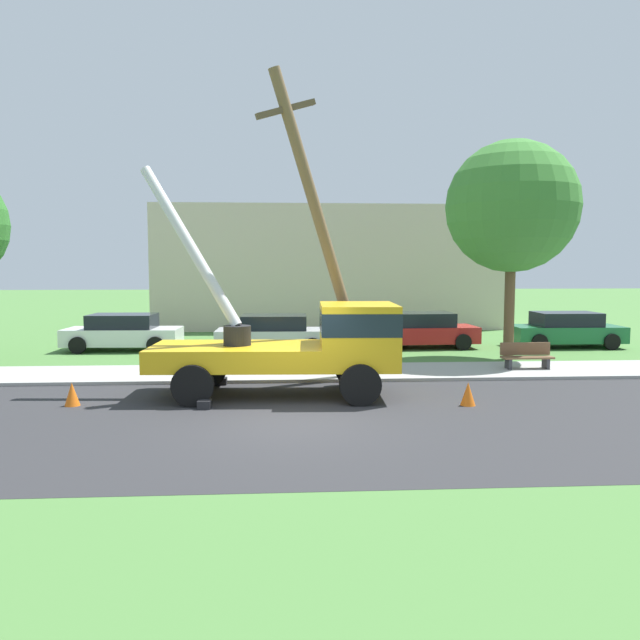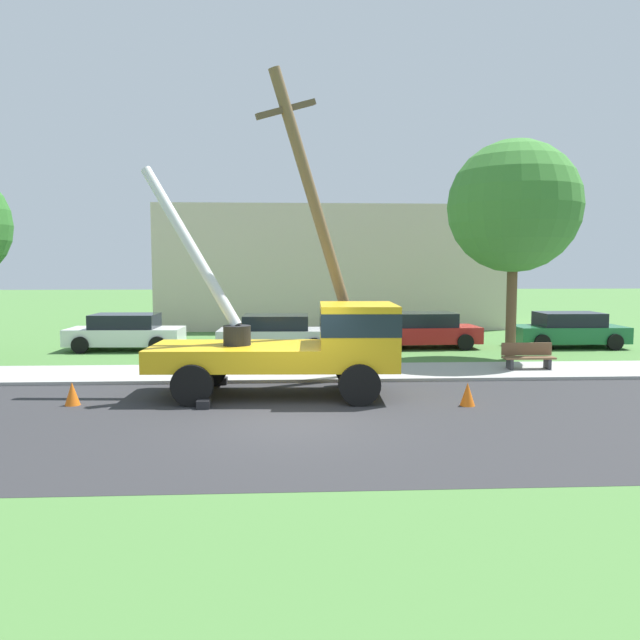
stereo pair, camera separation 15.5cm
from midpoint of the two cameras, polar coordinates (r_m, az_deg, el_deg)
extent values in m
plane|color=#477538|center=(25.28, -2.50, -2.49)|extent=(120.00, 120.00, 0.00)
cube|color=#2B2B2D|center=(13.47, -2.01, -9.23)|extent=(80.00, 8.45, 0.01)
cube|color=#9E9E99|center=(19.00, -2.31, -4.87)|extent=(80.00, 2.87, 0.10)
cube|color=gold|center=(15.93, -7.43, -3.29)|extent=(4.39, 2.57, 0.55)
cube|color=gold|center=(15.81, 3.78, -1.41)|extent=(1.99, 2.47, 1.60)
cube|color=#19232D|center=(15.77, 3.79, -0.14)|extent=(2.02, 2.49, 0.56)
cylinder|color=black|center=(15.86, -7.38, -1.42)|extent=(0.70, 0.70, 0.50)
cylinder|color=silver|center=(16.61, -11.62, 6.75)|extent=(2.84, 1.76, 4.26)
cube|color=black|center=(14.78, -10.38, -7.65)|extent=(0.31, 0.31, 0.20)
cube|color=black|center=(17.58, -8.80, -5.57)|extent=(0.31, 0.31, 0.20)
cylinder|color=black|center=(14.78, 3.96, -5.98)|extent=(1.00, 0.30, 1.00)
cylinder|color=black|center=(17.14, 3.31, -4.44)|extent=(1.00, 0.30, 1.00)
cylinder|color=black|center=(14.99, -11.42, -5.92)|extent=(1.00, 0.30, 1.00)
cylinder|color=black|center=(17.32, -9.95, -4.41)|extent=(1.00, 0.30, 1.00)
cylinder|color=brown|center=(17.46, 0.53, 8.09)|extent=(3.08, 1.72, 8.60)
cube|color=brown|center=(17.41, -2.87, 18.85)|extent=(1.65, 0.91, 0.74)
cone|color=orange|center=(15.19, 13.74, -6.66)|extent=(0.36, 0.36, 0.56)
cone|color=orange|center=(15.92, -21.62, -6.34)|extent=(0.36, 0.36, 0.56)
cone|color=orange|center=(17.53, 3.11, -4.95)|extent=(0.36, 0.36, 0.56)
cube|color=silver|center=(25.42, -17.32, -1.43)|extent=(4.46, 1.94, 0.65)
cube|color=black|center=(25.36, -17.35, -0.08)|extent=(2.52, 1.74, 0.55)
cylinder|color=black|center=(24.21, -14.59, -2.23)|extent=(0.64, 0.22, 0.64)
cylinder|color=black|center=(25.95, -13.67, -1.72)|extent=(0.64, 0.22, 0.64)
cylinder|color=black|center=(25.04, -21.07, -2.16)|extent=(0.64, 0.22, 0.64)
cylinder|color=black|center=(26.73, -19.76, -1.68)|extent=(0.64, 0.22, 0.64)
cube|color=#B7B7BF|center=(23.85, -3.89, -1.63)|extent=(4.44, 1.91, 0.65)
cube|color=black|center=(23.79, -3.90, -0.19)|extent=(2.50, 1.72, 0.55)
cylinder|color=black|center=(22.97, -0.35, -2.45)|extent=(0.64, 0.22, 0.64)
cylinder|color=black|center=(24.76, -0.45, -1.90)|extent=(0.64, 0.22, 0.64)
cylinder|color=black|center=(23.09, -7.58, -2.45)|extent=(0.64, 0.22, 0.64)
cylinder|color=black|center=(24.87, -7.15, -1.91)|extent=(0.64, 0.22, 0.64)
cube|color=#B21E1E|center=(25.30, 9.66, -1.30)|extent=(4.47, 1.98, 0.65)
cube|color=black|center=(25.25, 9.68, 0.05)|extent=(2.53, 1.76, 0.55)
cylinder|color=black|center=(24.90, 13.42, -2.00)|extent=(0.64, 0.22, 0.64)
cylinder|color=black|center=(26.60, 12.17, -1.53)|extent=(0.64, 0.22, 0.64)
cylinder|color=black|center=(24.12, 6.88, -2.12)|extent=(0.64, 0.22, 0.64)
cylinder|color=black|center=(25.87, 6.03, -1.63)|extent=(0.64, 0.22, 0.64)
cube|color=#1E6638|center=(27.03, 22.09, -1.20)|extent=(4.42, 1.86, 0.65)
cube|color=black|center=(26.98, 22.13, 0.07)|extent=(2.49, 1.69, 0.55)
cylinder|color=black|center=(26.89, 25.68, -1.85)|extent=(0.64, 0.22, 0.64)
cylinder|color=black|center=(28.49, 23.99, -1.42)|extent=(0.64, 0.22, 0.64)
cylinder|color=black|center=(25.66, 19.94, -1.96)|extent=(0.64, 0.22, 0.64)
cylinder|color=black|center=(27.33, 18.52, -1.51)|extent=(0.64, 0.22, 0.64)
cube|color=brown|center=(20.40, 18.90, -3.32)|extent=(1.60, 0.44, 0.06)
cube|color=brown|center=(20.55, 18.71, -2.55)|extent=(1.60, 0.06, 0.40)
cube|color=#333338|center=(20.22, 17.30, -3.99)|extent=(0.10, 0.40, 0.45)
cube|color=#333338|center=(20.67, 20.43, -3.89)|extent=(0.10, 0.40, 0.45)
cylinder|color=brown|center=(22.75, 17.46, 2.76)|extent=(0.36, 0.36, 5.01)
sphere|color=#3D7F33|center=(22.82, 17.65, 9.96)|extent=(4.58, 4.58, 4.58)
cube|color=beige|center=(34.06, 1.01, 4.87)|extent=(18.00, 6.00, 6.40)
camera|label=1|loc=(0.08, -89.73, 0.02)|focal=34.71mm
camera|label=2|loc=(0.08, 90.27, -0.02)|focal=34.71mm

